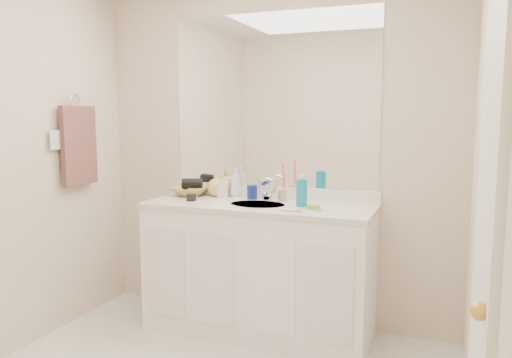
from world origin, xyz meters
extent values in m
cube|color=beige|center=(0.00, 1.30, 1.20)|extent=(2.60, 0.02, 2.40)
cube|color=beige|center=(1.30, 0.00, 1.20)|extent=(0.02, 2.60, 2.40)
cube|color=white|center=(0.00, 1.02, 0.42)|extent=(1.50, 0.55, 0.85)
cube|color=silver|center=(0.00, 1.02, 0.86)|extent=(1.52, 0.57, 0.03)
cube|color=white|center=(0.00, 1.29, 0.92)|extent=(1.52, 0.03, 0.08)
cylinder|color=beige|center=(0.00, 1.00, 0.87)|extent=(0.37, 0.37, 0.02)
cylinder|color=silver|center=(0.00, 1.18, 0.94)|extent=(0.02, 0.02, 0.11)
cube|color=white|center=(0.00, 1.29, 1.56)|extent=(1.48, 0.01, 1.20)
cylinder|color=navy|center=(-0.11, 1.18, 0.93)|extent=(0.09, 0.09, 0.10)
cylinder|color=#C1AF88|center=(0.12, 1.16, 0.92)|extent=(0.07, 0.07, 0.08)
cylinder|color=#FE437C|center=(0.13, 1.16, 1.03)|extent=(0.02, 0.04, 0.21)
cylinder|color=#0E86AE|center=(0.29, 1.04, 0.97)|extent=(0.09, 0.09, 0.17)
cube|color=white|center=(0.40, 0.91, 0.89)|extent=(0.11, 0.10, 0.01)
cube|color=#73BB2D|center=(0.40, 0.91, 0.90)|extent=(0.07, 0.05, 0.03)
cube|color=#ED5318|center=(0.28, 0.84, 0.88)|extent=(0.13, 0.05, 0.01)
cylinder|color=black|center=(-0.47, 0.96, 0.90)|extent=(0.08, 0.08, 0.05)
imported|color=white|center=(-0.26, 1.24, 0.98)|extent=(0.10, 0.10, 0.21)
imported|color=#F2DFC5|center=(-0.34, 1.20, 0.96)|extent=(0.09, 0.10, 0.16)
imported|color=#DCC755|center=(-0.40, 1.20, 0.97)|extent=(0.15, 0.15, 0.18)
imported|color=#AA8944|center=(-0.59, 1.15, 0.91)|extent=(0.30, 0.30, 0.06)
cylinder|color=black|center=(-0.57, 1.15, 0.97)|extent=(0.16, 0.12, 0.07)
torus|color=silver|center=(-1.27, 0.77, 1.55)|extent=(0.01, 0.11, 0.11)
cube|color=#492B27|center=(-1.25, 0.77, 1.25)|extent=(0.04, 0.32, 0.55)
cube|color=white|center=(-1.27, 0.57, 1.30)|extent=(0.01, 0.08, 0.13)
cube|color=white|center=(1.29, -0.30, 1.00)|extent=(0.02, 0.82, 2.00)
camera|label=1|loc=(1.17, -2.01, 1.47)|focal=35.00mm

